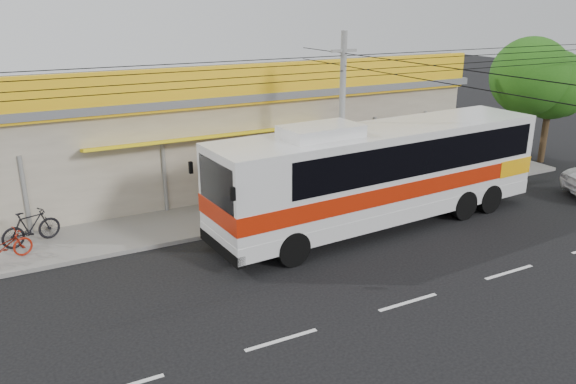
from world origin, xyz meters
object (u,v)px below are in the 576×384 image
motorbike_dark (31,227)px  coach_bus (387,168)px  motorbike_red (2,247)px  utility_pole (343,66)px  tree_far (532,79)px  tree_near (554,87)px

motorbike_dark → coach_bus: bearing=-125.8°
motorbike_red → utility_pole: size_ratio=0.05×
motorbike_red → tree_far: 24.77m
tree_far → coach_bus: bearing=-163.2°
motorbike_red → motorbike_dark: (0.93, 1.11, 0.11)m
motorbike_red → motorbike_dark: size_ratio=0.93×
utility_pole → tree_near: 14.08m
coach_bus → tree_far: bearing=13.0°
tree_near → tree_far: 1.40m
tree_near → coach_bus: bearing=-166.1°
coach_bus → tree_far: 12.22m
motorbike_dark → tree_far: 23.83m
coach_bus → utility_pole: utility_pole is taller
motorbike_red → tree_near: tree_near is taller
utility_pole → tree_far: size_ratio=5.26×
coach_bus → tree_near: 13.30m
motorbike_dark → utility_pole: (10.99, -2.26, 5.07)m
motorbike_red → utility_pole: bearing=-115.7°
motorbike_red → tree_far: tree_far is taller
coach_bus → motorbike_red: bearing=164.5°
coach_bus → motorbike_dark: (-12.04, 3.79, -1.46)m
utility_pole → tree_far: utility_pole is taller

